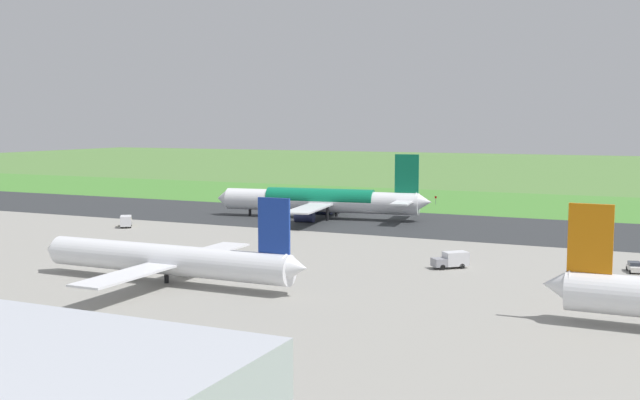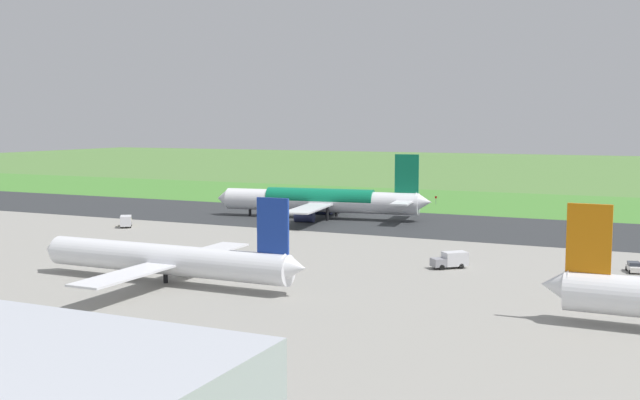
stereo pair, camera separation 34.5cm
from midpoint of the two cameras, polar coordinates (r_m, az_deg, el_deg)
ground_plane at (r=177.48m, az=3.74°, el=-1.62°), size 800.00×800.00×0.00m
runway_asphalt at (r=177.48m, az=3.74°, el=-1.61°), size 600.00×41.66×0.06m
apron_concrete at (r=111.59m, az=-10.18°, el=-6.17°), size 440.00×110.00×0.05m
grass_verge_foreground at (r=221.35m, az=8.04°, el=-0.17°), size 600.00×80.00×0.04m
airliner_main at (r=181.67m, az=0.17°, el=-0.05°), size 54.09×44.41×15.88m
airliner_parked_mid at (r=110.83m, az=-11.45°, el=-4.40°), size 44.98×36.69×13.17m
service_truck_baggage at (r=121.89m, az=9.97°, el=-4.48°), size 5.82×5.55×2.65m
service_car_followme at (r=126.81m, az=22.76°, el=-4.71°), size 2.69×4.49×1.62m
service_truck_fuel at (r=172.26m, az=-14.43°, el=-1.55°), size 5.26×6.00×2.65m
no_stopping_sign at (r=215.52m, az=8.82°, el=0.03°), size 0.60×0.10×2.37m
traffic_cone_orange at (r=223.32m, az=8.30°, el=-0.05°), size 0.40×0.40×0.55m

